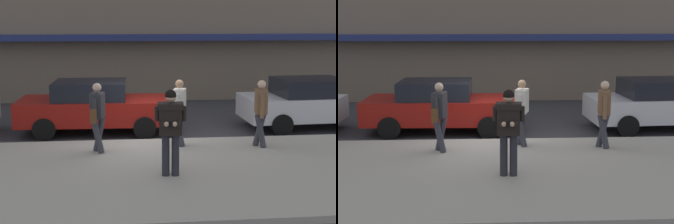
% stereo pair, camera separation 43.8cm
% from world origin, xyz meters
% --- Properties ---
extents(ground_plane, '(80.00, 80.00, 0.00)m').
position_xyz_m(ground_plane, '(0.00, 0.00, 0.00)').
color(ground_plane, '#333338').
extents(sidewalk, '(32.00, 5.30, 0.14)m').
position_xyz_m(sidewalk, '(1.00, -2.85, 0.07)').
color(sidewalk, '#A8A399').
rests_on(sidewalk, ground).
extents(curb_paint_line, '(28.00, 0.12, 0.01)m').
position_xyz_m(curb_paint_line, '(1.00, 0.05, 0.00)').
color(curb_paint_line, silver).
rests_on(curb_paint_line, ground).
extents(parked_sedan_mid, '(4.55, 2.03, 1.54)m').
position_xyz_m(parked_sedan_mid, '(-1.53, 1.28, 0.79)').
color(parked_sedan_mid, maroon).
rests_on(parked_sedan_mid, ground).
extents(parked_sedan_far, '(4.59, 2.11, 1.54)m').
position_xyz_m(parked_sedan_far, '(5.15, 1.27, 0.79)').
color(parked_sedan_far, silver).
rests_on(parked_sedan_far, ground).
extents(man_texting_on_phone, '(0.65, 0.61, 1.81)m').
position_xyz_m(man_texting_on_phone, '(0.23, -3.24, 1.25)').
color(man_texting_on_phone, '#23232B').
rests_on(man_texting_on_phone, sidewalk).
extents(pedestrian_in_light_coat, '(0.41, 0.58, 1.70)m').
position_xyz_m(pedestrian_in_light_coat, '(0.70, -0.92, 1.11)').
color(pedestrian_in_light_coat, '#33333D').
rests_on(pedestrian_in_light_coat, sidewalk).
extents(pedestrian_with_bag, '(0.39, 0.71, 1.70)m').
position_xyz_m(pedestrian_with_bag, '(-1.33, -1.35, 1.11)').
color(pedestrian_with_bag, '#33333D').
rests_on(pedestrian_with_bag, sidewalk).
extents(pedestrian_dark_coat, '(0.37, 0.59, 1.70)m').
position_xyz_m(pedestrian_dark_coat, '(2.72, -1.23, 1.11)').
color(pedestrian_dark_coat, '#33333D').
rests_on(pedestrian_dark_coat, sidewalk).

